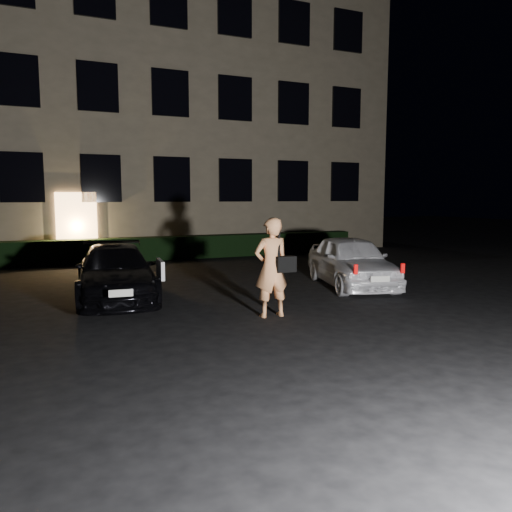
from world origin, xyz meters
name	(u,v)px	position (x,y,z in m)	size (l,w,h in m)	color
ground	(317,321)	(0.00, 0.00, 0.00)	(80.00, 80.00, 0.00)	black
building	(149,115)	(0.00, 14.99, 6.00)	(20.00, 8.11, 12.00)	#6F644F
hedge	(176,248)	(0.00, 10.50, 0.42)	(15.00, 0.70, 0.85)	black
sedan	(116,272)	(-3.16, 3.69, 0.61)	(2.10, 4.40, 1.22)	black
hatch	(351,261)	(2.74, 2.90, 0.67)	(2.52, 4.19, 1.33)	white
man	(272,267)	(-0.61, 0.70, 0.98)	(0.80, 0.48, 1.94)	#EE9B60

